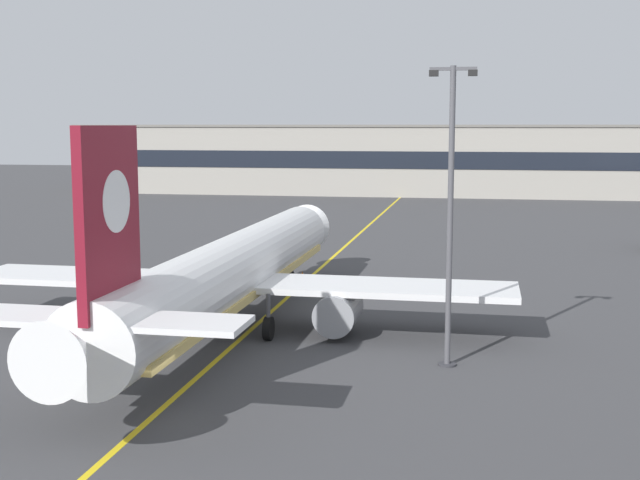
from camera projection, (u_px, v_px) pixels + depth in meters
The scene contains 6 objects.
ground_plane at pixel (158, 424), 33.04m from camera, with size 400.00×400.00×0.00m, color #3D3D3F.
taxiway_centreline at pixel (303, 283), 62.31m from camera, with size 0.30×180.00×0.01m, color yellow.
airliner_foreground at pixel (232, 272), 47.69m from camera, with size 32.09×41.46×11.65m.
apron_lamp_post at pixel (450, 213), 40.01m from camera, with size 2.24×0.90×14.41m.
safety_cone_by_nose_gear at pixel (302, 275), 64.34m from camera, with size 0.44×0.44×0.55m.
terminal_building at pixel (424, 160), 140.35m from camera, with size 120.06×12.40×11.73m.
Camera 1 is at (11.77, -30.17, 11.66)m, focal length 47.13 mm.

